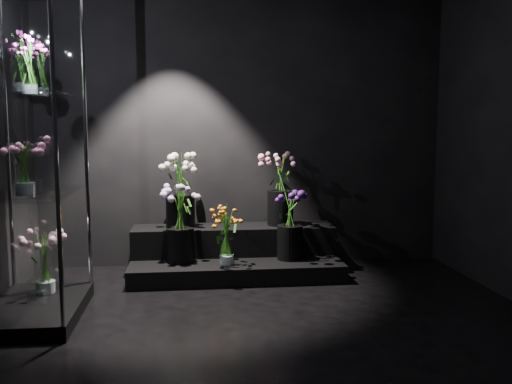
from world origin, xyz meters
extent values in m
plane|color=black|center=(0.00, 0.00, 0.00)|extent=(4.00, 4.00, 0.00)
plane|color=black|center=(0.00, 2.00, 1.40)|extent=(4.00, 0.00, 4.00)
plane|color=black|center=(0.00, -2.00, 1.40)|extent=(4.00, 0.00, 4.00)
cube|color=black|center=(-0.13, 1.52, 0.08)|extent=(1.92, 0.85, 0.16)
cube|color=black|center=(-0.13, 1.73, 0.29)|extent=(1.92, 0.43, 0.27)
cube|color=black|center=(-1.66, 0.53, 0.05)|extent=(0.64, 1.07, 0.11)
cube|color=white|center=(-1.66, 0.53, 0.91)|extent=(0.58, 1.01, 0.01)
cube|color=white|center=(-1.66, 0.53, 1.61)|extent=(0.58, 1.01, 0.01)
cylinder|color=white|center=(-0.22, 1.29, 0.28)|extent=(0.13, 0.13, 0.23)
cylinder|color=black|center=(-0.63, 1.44, 0.31)|extent=(0.25, 0.25, 0.31)
cylinder|color=black|center=(0.37, 1.43, 0.32)|extent=(0.24, 0.24, 0.32)
cylinder|color=black|center=(-0.63, 1.73, 0.58)|extent=(0.27, 0.27, 0.31)
cylinder|color=black|center=(0.33, 1.75, 0.59)|extent=(0.25, 0.25, 0.34)
cylinder|color=white|center=(-1.65, 0.37, 1.04)|extent=(0.13, 0.13, 0.25)
cylinder|color=white|center=(-1.68, 0.70, 1.71)|extent=(0.12, 0.12, 0.20)
cylinder|color=white|center=(-1.65, 0.77, 0.24)|extent=(0.15, 0.15, 0.27)
camera|label=1|loc=(-0.53, -3.64, 1.40)|focal=40.00mm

